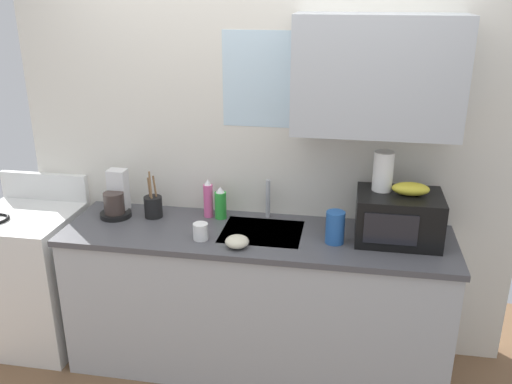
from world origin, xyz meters
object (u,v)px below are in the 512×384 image
object	(u,v)px
stove_range	(33,278)
coffee_maker	(116,199)
dish_soap_bottle_green	(221,204)
banana_bunch	(411,189)
dish_soap_bottle_pink	(208,199)
cereal_canister	(335,227)
microwave	(398,217)
mug_white	(201,232)
small_bowl	(237,242)
utensil_crock	(153,206)
paper_towel_roll	(383,171)

from	to	relation	value
stove_range	coffee_maker	size ratio (longest dim) A/B	3.86
stove_range	dish_soap_bottle_green	world-z (taller)	dish_soap_bottle_green
banana_bunch	coffee_maker	size ratio (longest dim) A/B	0.71
dish_soap_bottle_pink	cereal_canister	world-z (taller)	dish_soap_bottle_pink
microwave	banana_bunch	bearing A→B (deg)	1.77
dish_soap_bottle_pink	mug_white	world-z (taller)	dish_soap_bottle_pink
microwave	mug_white	size ratio (longest dim) A/B	4.84
coffee_maker	small_bowl	xyz separation A→B (m)	(0.82, -0.31, -0.07)
banana_bunch	mug_white	distance (m)	1.17
cereal_canister	mug_white	size ratio (longest dim) A/B	1.92
banana_bunch	cereal_canister	world-z (taller)	banana_bunch
microwave	dish_soap_bottle_pink	bearing A→B (deg)	173.05
dish_soap_bottle_green	utensil_crock	size ratio (longest dim) A/B	0.68
coffee_maker	dish_soap_bottle_pink	bearing A→B (deg)	7.75
coffee_maker	dish_soap_bottle_green	xyz separation A→B (m)	(0.64, 0.07, -0.01)
stove_range	dish_soap_bottle_pink	size ratio (longest dim) A/B	4.48
microwave	cereal_canister	distance (m)	0.36
stove_range	small_bowl	bearing A→B (deg)	-8.27
banana_bunch	dish_soap_bottle_green	bearing A→B (deg)	173.50
dish_soap_bottle_green	coffee_maker	bearing A→B (deg)	-174.14
cereal_canister	small_bowl	xyz separation A→B (m)	(-0.52, -0.15, -0.06)
stove_range	coffee_maker	distance (m)	0.80
microwave	banana_bunch	size ratio (longest dim) A/B	2.30
cereal_canister	small_bowl	world-z (taller)	cereal_canister
banana_bunch	utensil_crock	distance (m)	1.52
stove_range	paper_towel_roll	size ratio (longest dim) A/B	4.91
mug_white	cereal_canister	bearing A→B (deg)	6.95
coffee_maker	utensil_crock	world-z (taller)	utensil_crock
coffee_maker	dish_soap_bottle_green	size ratio (longest dim) A/B	1.39
banana_bunch	stove_range	bearing A→B (deg)	-178.85
microwave	small_bowl	bearing A→B (deg)	-163.84
cereal_canister	paper_towel_roll	bearing A→B (deg)	32.01
dish_soap_bottle_green	dish_soap_bottle_pink	world-z (taller)	dish_soap_bottle_pink
banana_bunch	mug_white	bearing A→B (deg)	-170.44
banana_bunch	cereal_canister	distance (m)	0.46
cereal_canister	small_bowl	bearing A→B (deg)	-163.85
microwave	banana_bunch	world-z (taller)	banana_bunch
dish_soap_bottle_green	dish_soap_bottle_pink	distance (m)	0.08
microwave	paper_towel_roll	size ratio (longest dim) A/B	2.09
dish_soap_bottle_green	mug_white	distance (m)	0.32
mug_white	utensil_crock	world-z (taller)	utensil_crock
stove_range	cereal_canister	bearing A→B (deg)	-1.60
coffee_maker	banana_bunch	bearing A→B (deg)	-1.93
dish_soap_bottle_pink	utensil_crock	world-z (taller)	utensil_crock
cereal_canister	utensil_crock	size ratio (longest dim) A/B	0.61
stove_range	mug_white	distance (m)	1.29
microwave	coffee_maker	world-z (taller)	coffee_maker
cereal_canister	banana_bunch	bearing A→B (deg)	14.38
dish_soap_bottle_green	paper_towel_roll	bearing A→B (deg)	-4.51
microwave	banana_bunch	distance (m)	0.18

